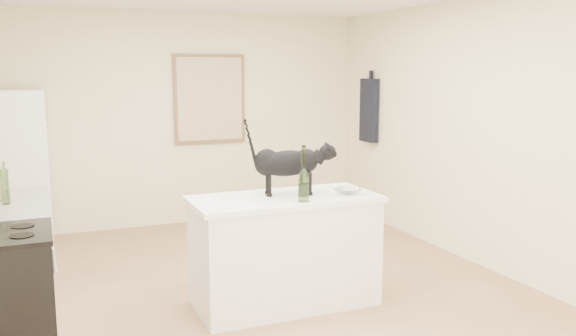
{
  "coord_description": "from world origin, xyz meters",
  "views": [
    {
      "loc": [
        -1.67,
        -4.47,
        1.89
      ],
      "look_at": [
        0.15,
        -0.15,
        1.12
      ],
      "focal_mm": 36.86,
      "sensor_mm": 36.0,
      "label": 1
    }
  ],
  "objects": [
    {
      "name": "island_top",
      "position": [
        0.1,
        -0.2,
        0.88
      ],
      "size": [
        1.5,
        0.7,
        0.04
      ],
      "primitive_type": "cube",
      "color": "white",
      "rests_on": "island_base"
    },
    {
      "name": "artwork_canvas",
      "position": [
        0.3,
        2.7,
        1.55
      ],
      "size": [
        0.82,
        0.0,
        1.02
      ],
      "primitive_type": "cube",
      "color": "beige",
      "rests_on": "wall_back"
    },
    {
      "name": "hanging_garment",
      "position": [
        2.19,
        2.05,
        1.4
      ],
      "size": [
        0.08,
        0.34,
        0.8
      ],
      "primitive_type": "cube",
      "color": "black",
      "rests_on": "wall_right"
    },
    {
      "name": "counter_bottle_cluster",
      "position": [
        -1.97,
        0.32,
        1.03
      ],
      "size": [
        0.12,
        0.45,
        0.27
      ],
      "color": "brown",
      "rests_on": "left_countertop"
    },
    {
      "name": "wall_right",
      "position": [
        2.25,
        0.0,
        1.3
      ],
      "size": [
        0.0,
        5.5,
        5.5
      ],
      "primitive_type": "plane",
      "rotation": [
        1.57,
        0.0,
        -1.57
      ],
      "color": "beige",
      "rests_on": "ground"
    },
    {
      "name": "left_countertop",
      "position": [
        -1.95,
        0.3,
        0.88
      ],
      "size": [
        0.62,
        1.44,
        0.04
      ],
      "primitive_type": "cube",
      "color": "gray",
      "rests_on": "left_cabinets"
    },
    {
      "name": "stove",
      "position": [
        -1.95,
        -0.6,
        0.45
      ],
      "size": [
        0.6,
        0.6,
        0.9
      ],
      "primitive_type": "cube",
      "color": "black",
      "rests_on": "floor"
    },
    {
      "name": "fridge_paper",
      "position": [
        -1.6,
        2.38,
        1.2
      ],
      "size": [
        0.04,
        0.16,
        0.2
      ],
      "primitive_type": "cube",
      "rotation": [
        0.0,
        0.0,
        0.2
      ],
      "color": "silver",
      "rests_on": "fridge"
    },
    {
      "name": "glass_bowl",
      "position": [
        0.61,
        -0.32,
        0.93
      ],
      "size": [
        0.28,
        0.28,
        0.05
      ],
      "primitive_type": "imported",
      "rotation": [
        0.0,
        0.0,
        0.42
      ],
      "color": "silver",
      "rests_on": "island_top"
    },
    {
      "name": "artwork_frame",
      "position": [
        0.3,
        2.72,
        1.55
      ],
      "size": [
        0.9,
        0.03,
        1.1
      ],
      "primitive_type": "cube",
      "color": "brown",
      "rests_on": "wall_back"
    },
    {
      "name": "fridge",
      "position": [
        -1.95,
        2.35,
        0.85
      ],
      "size": [
        0.68,
        0.68,
        1.7
      ],
      "primitive_type": "cube",
      "color": "white",
      "rests_on": "floor"
    },
    {
      "name": "wall_front",
      "position": [
        0.0,
        -2.75,
        1.3
      ],
      "size": [
        4.5,
        0.0,
        4.5
      ],
      "primitive_type": "plane",
      "rotation": [
        -1.57,
        0.0,
        0.0
      ],
      "color": "beige",
      "rests_on": "ground"
    },
    {
      "name": "wine_bottle",
      "position": [
        0.17,
        -0.42,
        1.09
      ],
      "size": [
        0.09,
        0.09,
        0.38
      ],
      "primitive_type": "cylinder",
      "rotation": [
        0.0,
        0.0,
        -0.12
      ],
      "color": "#2F5622",
      "rests_on": "island_top"
    },
    {
      "name": "island_base",
      "position": [
        0.1,
        -0.2,
        0.43
      ],
      "size": [
        1.44,
        0.67,
        0.86
      ],
      "primitive_type": "cube",
      "color": "white",
      "rests_on": "floor"
    },
    {
      "name": "floor",
      "position": [
        0.0,
        0.0,
        0.0
      ],
      "size": [
        5.5,
        5.5,
        0.0
      ],
      "primitive_type": "plane",
      "color": "#A17956",
      "rests_on": "ground"
    },
    {
      "name": "wall_back",
      "position": [
        0.0,
        2.75,
        1.3
      ],
      "size": [
        4.5,
        0.0,
        4.5
      ],
      "primitive_type": "plane",
      "rotation": [
        1.57,
        0.0,
        0.0
      ],
      "color": "beige",
      "rests_on": "ground"
    },
    {
      "name": "black_cat",
      "position": [
        0.15,
        -0.14,
        1.13
      ],
      "size": [
        0.69,
        0.35,
        0.46
      ],
      "primitive_type": null,
      "rotation": [
        0.0,
        0.0,
        -0.24
      ],
      "color": "black",
      "rests_on": "island_top"
    },
    {
      "name": "left_cabinets",
      "position": [
        -1.95,
        0.3,
        0.43
      ],
      "size": [
        0.6,
        1.4,
        0.86
      ],
      "primitive_type": "cube",
      "color": "white",
      "rests_on": "floor"
    }
  ]
}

